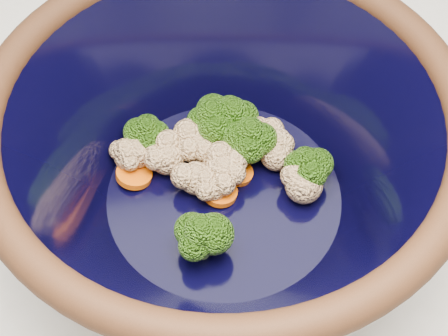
% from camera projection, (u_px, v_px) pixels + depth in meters
% --- Properties ---
extents(mixing_bowl, '(0.48, 0.48, 0.17)m').
position_uv_depth(mixing_bowl, '(224.00, 157.00, 0.51)').
color(mixing_bowl, black).
rests_on(mixing_bowl, counter).
extents(vegetable_pile, '(0.19, 0.16, 0.05)m').
position_uv_depth(vegetable_pile, '(221.00, 155.00, 0.55)').
color(vegetable_pile, '#608442').
rests_on(vegetable_pile, mixing_bowl).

